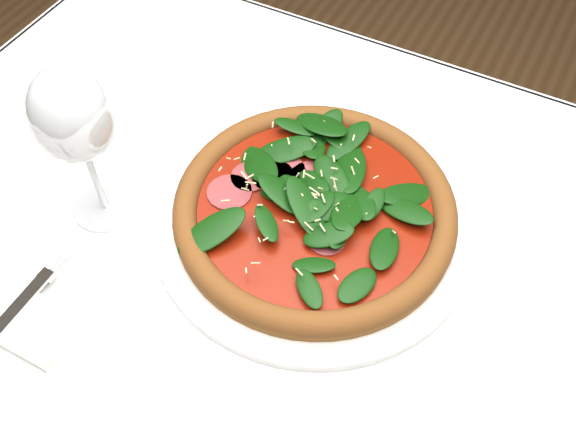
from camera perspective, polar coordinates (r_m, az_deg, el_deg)
The scene contains 6 objects.
dining_table at distance 0.84m, azimuth 2.55°, elevation -7.57°, with size 1.21×0.81×0.75m.
plate at distance 0.78m, azimuth 2.34°, elevation -0.12°, with size 0.39×0.39×0.02m.
pizza at distance 0.76m, azimuth 2.40°, elevation 0.89°, with size 0.43×0.43×0.04m.
wine_glass at distance 0.72m, azimuth -18.55°, elevation 8.17°, with size 0.09×0.09×0.22m.
napkin at distance 0.77m, azimuth -23.13°, elevation -8.23°, with size 0.14×0.07×0.01m, color silver.
fork at distance 0.77m, azimuth -21.95°, elevation -6.35°, with size 0.02×0.16×0.00m.
Camera 1 is at (0.16, -0.38, 1.38)m, focal length 40.00 mm.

